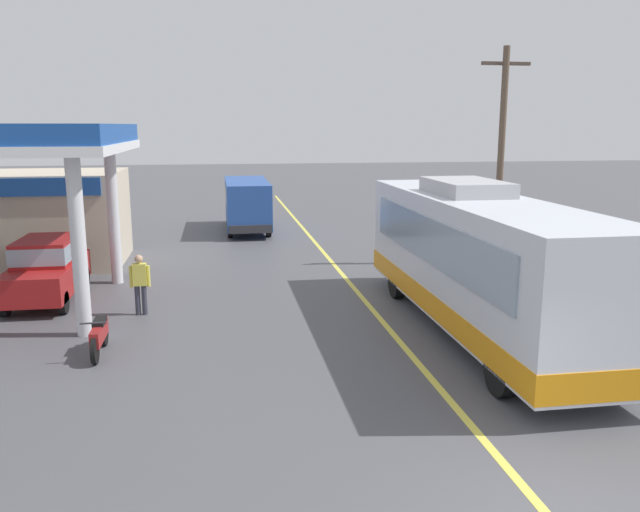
{
  "coord_description": "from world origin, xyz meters",
  "views": [
    {
      "loc": [
        -4.18,
        -6.72,
        5.06
      ],
      "look_at": [
        -1.5,
        10.0,
        1.6
      ],
      "focal_mm": 35.97,
      "sensor_mm": 36.0,
      "label": 1
    }
  ],
  "objects_px": {
    "coach_bus_main": "(478,263)",
    "motorcycle_parked_forecourt": "(99,335)",
    "car_at_pump": "(47,266)",
    "minibus_opposing_lane": "(247,201)",
    "pedestrian_near_pump": "(140,281)"
  },
  "relations": [
    {
      "from": "coach_bus_main",
      "to": "pedestrian_near_pump",
      "type": "relative_size",
      "value": 6.65
    },
    {
      "from": "coach_bus_main",
      "to": "car_at_pump",
      "type": "bearing_deg",
      "value": 157.52
    },
    {
      "from": "car_at_pump",
      "to": "motorcycle_parked_forecourt",
      "type": "xyz_separation_m",
      "value": [
        2.29,
        -5.02,
        -0.57
      ]
    },
    {
      "from": "minibus_opposing_lane",
      "to": "motorcycle_parked_forecourt",
      "type": "xyz_separation_m",
      "value": [
        -4.12,
        -16.9,
        -1.03
      ]
    },
    {
      "from": "car_at_pump",
      "to": "minibus_opposing_lane",
      "type": "distance_m",
      "value": 13.51
    },
    {
      "from": "coach_bus_main",
      "to": "motorcycle_parked_forecourt",
      "type": "height_order",
      "value": "coach_bus_main"
    },
    {
      "from": "coach_bus_main",
      "to": "minibus_opposing_lane",
      "type": "bearing_deg",
      "value": 106.51
    },
    {
      "from": "car_at_pump",
      "to": "minibus_opposing_lane",
      "type": "height_order",
      "value": "minibus_opposing_lane"
    },
    {
      "from": "coach_bus_main",
      "to": "minibus_opposing_lane",
      "type": "height_order",
      "value": "coach_bus_main"
    },
    {
      "from": "minibus_opposing_lane",
      "to": "motorcycle_parked_forecourt",
      "type": "distance_m",
      "value": 17.42
    },
    {
      "from": "coach_bus_main",
      "to": "car_at_pump",
      "type": "height_order",
      "value": "coach_bus_main"
    },
    {
      "from": "motorcycle_parked_forecourt",
      "to": "pedestrian_near_pump",
      "type": "height_order",
      "value": "pedestrian_near_pump"
    },
    {
      "from": "minibus_opposing_lane",
      "to": "car_at_pump",
      "type": "bearing_deg",
      "value": -118.35
    },
    {
      "from": "coach_bus_main",
      "to": "minibus_opposing_lane",
      "type": "relative_size",
      "value": 1.8
    },
    {
      "from": "coach_bus_main",
      "to": "motorcycle_parked_forecourt",
      "type": "distance_m",
      "value": 9.13
    }
  ]
}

